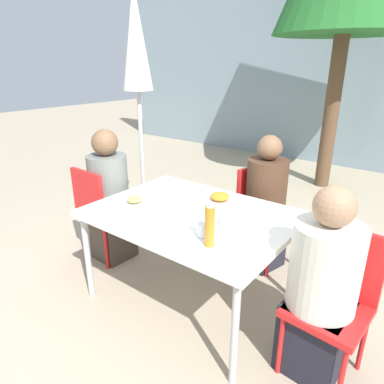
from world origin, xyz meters
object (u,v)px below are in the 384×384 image
person_right (321,291)px  chair_right (335,292)px  chair_far (261,208)px  drinking_cup (204,230)px  salad_bowl (231,222)px  person_left (110,200)px  closed_umbrella (137,54)px  person_far (265,207)px  bottle (210,226)px  chair_left (100,208)px

person_right → chair_right: bearing=-121.9°
person_right → chair_far: person_right is taller
drinking_cup → salad_bowl: drinking_cup is taller
person_left → closed_umbrella: 1.50m
person_left → person_far: size_ratio=1.02×
closed_umbrella → salad_bowl: 2.13m
salad_bowl → bottle: bearing=-83.8°
chair_left → closed_umbrella: size_ratio=0.36×
chair_right → salad_bowl: bearing=6.4°
chair_far → salad_bowl: (0.20, -0.85, 0.25)m
chair_left → chair_right: 2.00m
chair_right → drinking_cup: bearing=22.9°
person_right → drinking_cup: size_ratio=13.47×
drinking_cup → person_far: bearing=94.4°
person_right → person_left: bearing=1.0°
chair_left → closed_umbrella: 1.58m
person_far → bottle: bearing=23.2°
chair_left → person_right: person_right is taller
person_left → chair_far: 1.34m
person_left → person_right: bearing=-1.0°
bottle → drinking_cup: (-0.09, 0.07, -0.08)m
chair_right → salad_bowl: size_ratio=6.01×
person_right → chair_left: bearing=3.4°
person_left → person_far: bearing=34.8°
salad_bowl → drinking_cup: bearing=-105.1°
chair_right → chair_left: bearing=5.6°
chair_left → drinking_cup: (1.27, -0.20, 0.26)m
drinking_cup → salad_bowl: (0.06, 0.22, -0.01)m
person_right → bottle: size_ratio=4.43×
person_right → chair_far: (-0.82, 0.91, -0.03)m
person_far → chair_left: bearing=-41.8°
chair_left → drinking_cup: size_ratio=10.19×
person_far → drinking_cup: bearing=18.8°
chair_far → person_far: size_ratio=0.74×
chair_left → person_far: (1.20, 0.80, 0.05)m
chair_left → chair_right: (2.00, 0.04, 0.00)m
chair_left → person_right: size_ratio=0.76×
chair_far → drinking_cup: chair_far is taller
chair_left → person_far: person_far is taller
person_left → chair_right: person_left is taller
person_far → closed_umbrella: closed_umbrella is taller
chair_far → person_far: bearing=58.1°
person_left → bottle: person_left is taller
chair_far → salad_bowl: chair_far is taller
chair_right → drinking_cup: chair_right is taller
chair_left → chair_right: size_ratio=1.00×
person_far → chair_right: bearing=60.9°
chair_right → bottle: bottle is taller
person_far → salad_bowl: person_far is taller
salad_bowl → person_left: bearing=177.2°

